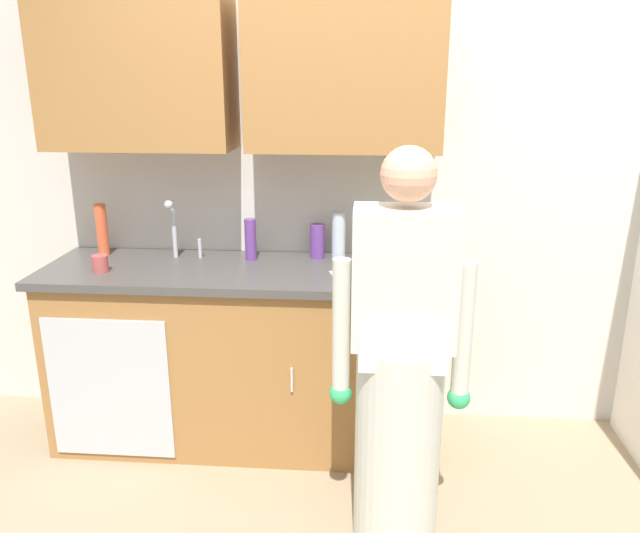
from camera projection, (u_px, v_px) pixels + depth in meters
ground_plane at (344, 530)px, 2.65m from camera, size 9.00×9.00×0.00m
kitchen_wall_with_uppers at (329, 152)px, 3.18m from camera, size 4.80×0.44×2.70m
counter_cabinet at (244, 358)px, 3.23m from camera, size 1.90×0.62×0.90m
countertop at (241, 271)px, 3.09m from camera, size 1.96×0.66×0.04m
sink at (175, 268)px, 3.12m from camera, size 0.50×0.36×0.35m
person_at_sink at (400, 388)px, 2.41m from camera, size 0.55×0.34×1.62m
bottle_water_short at (392, 242)px, 3.22m from camera, size 0.06×0.06×0.17m
bottle_cleaner_spray at (317, 241)px, 3.22m from camera, size 0.08×0.08×0.18m
bottle_water_tall at (339, 236)px, 3.19m from camera, size 0.07×0.07×0.25m
bottle_soap at (102, 230)px, 3.26m from camera, size 0.06×0.06×0.27m
bottle_dish_liquid at (251, 239)px, 3.19m from camera, size 0.06×0.06×0.21m
cup_by_sink at (100, 264)px, 3.00m from camera, size 0.08×0.08×0.08m
knife_on_counter at (337, 279)px, 2.90m from camera, size 0.10×0.24×0.01m
sponge at (384, 264)px, 3.09m from camera, size 0.11×0.07×0.03m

